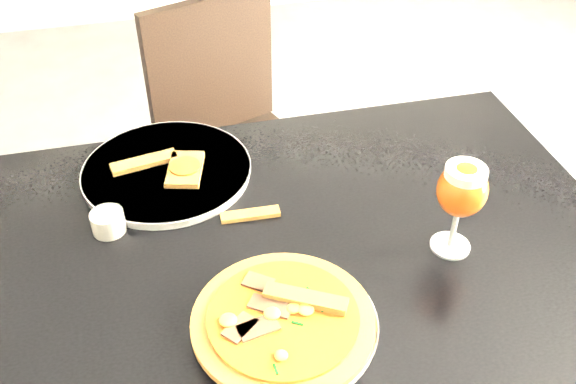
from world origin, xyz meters
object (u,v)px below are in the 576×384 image
object	(u,v)px
chair_far	(236,144)
beer_glass	(462,191)
pizza	(284,320)
dining_table	(284,283)

from	to	relation	value
chair_far	beer_glass	distance (m)	0.91
pizza	beer_glass	xyz separation A→B (m)	(0.32, 0.10, 0.10)
pizza	dining_table	bearing A→B (deg)	76.37
dining_table	pizza	distance (m)	0.21
chair_far	pizza	world-z (taller)	chair_far
dining_table	beer_glass	xyz separation A→B (m)	(0.28, -0.07, 0.22)
chair_far	pizza	size ratio (longest dim) A/B	3.14
beer_glass	chair_far	bearing A→B (deg)	107.27
beer_glass	pizza	bearing A→B (deg)	-162.01
dining_table	chair_far	bearing A→B (deg)	87.76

